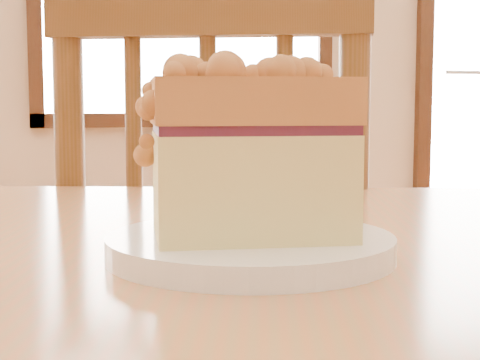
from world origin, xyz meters
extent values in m
cube|color=#3A210F|center=(0.30, 3.97, 0.76)|extent=(1.76, 0.06, 0.08)
cube|color=#AD5D28|center=(0.30, 3.94, 1.39)|extent=(1.56, 0.05, 0.03)
cube|color=#3A210F|center=(1.80, 3.97, 1.10)|extent=(0.09, 0.06, 2.20)
cube|color=#9F713D|center=(-0.12, 0.25, 0.73)|extent=(1.27, 1.02, 0.04)
cube|color=brown|center=(-0.16, 0.87, 0.49)|extent=(0.60, 0.60, 0.04)
cylinder|color=brown|center=(-0.06, 0.61, 0.74)|extent=(0.04, 0.04, 0.50)
cylinder|color=brown|center=(-0.41, 0.74, 0.74)|extent=(0.04, 0.04, 0.50)
cube|color=brown|center=(-0.23, 0.67, 0.97)|extent=(0.40, 0.19, 0.07)
cylinder|color=brown|center=(-0.14, 0.64, 0.73)|extent=(0.02, 0.02, 0.44)
cylinder|color=brown|center=(-0.23, 0.67, 0.73)|extent=(0.02, 0.02, 0.44)
cylinder|color=brown|center=(-0.32, 0.71, 0.73)|extent=(0.02, 0.02, 0.44)
cylinder|color=white|center=(-0.29, 0.23, 0.76)|extent=(0.20, 0.20, 0.02)
cylinder|color=white|center=(-0.29, 0.23, 0.75)|extent=(0.14, 0.14, 0.01)
cube|color=#FFED90|center=(-0.29, 0.23, 0.80)|extent=(0.14, 0.11, 0.07)
cube|color=#481427|center=(-0.29, 0.23, 0.84)|extent=(0.14, 0.11, 0.01)
cube|color=#C67B3E|center=(-0.29, 0.23, 0.86)|extent=(0.14, 0.11, 0.03)
sphere|color=#C67B3E|center=(-0.28, 0.20, 0.88)|extent=(0.01, 0.01, 0.01)
sphere|color=#C67B3E|center=(-0.28, 0.23, 0.88)|extent=(0.02, 0.02, 0.02)
sphere|color=#C67B3E|center=(-0.34, 0.27, 0.88)|extent=(0.02, 0.02, 0.02)
sphere|color=#C67B3E|center=(-0.33, 0.22, 0.88)|extent=(0.02, 0.02, 0.02)
sphere|color=#C67B3E|center=(-0.31, 0.22, 0.88)|extent=(0.02, 0.02, 0.02)
sphere|color=#C67B3E|center=(-0.27, 0.22, 0.88)|extent=(0.02, 0.02, 0.02)
sphere|color=#C67B3E|center=(-0.32, 0.27, 0.88)|extent=(0.03, 0.03, 0.03)
sphere|color=#C67B3E|center=(-0.31, 0.22, 0.88)|extent=(0.02, 0.02, 0.02)
sphere|color=#C67B3E|center=(-0.24, 0.26, 0.88)|extent=(0.01, 0.01, 0.01)
sphere|color=#C67B3E|center=(-0.24, 0.21, 0.88)|extent=(0.02, 0.02, 0.02)
sphere|color=#C67B3E|center=(-0.35, 0.19, 0.88)|extent=(0.02, 0.02, 0.02)
sphere|color=#C67B3E|center=(-0.26, 0.24, 0.88)|extent=(0.01, 0.01, 0.01)
sphere|color=#C67B3E|center=(-0.34, 0.19, 0.88)|extent=(0.02, 0.02, 0.02)
sphere|color=#C67B3E|center=(-0.31, 0.22, 0.88)|extent=(0.01, 0.01, 0.01)
sphere|color=#C67B3E|center=(-0.32, 0.23, 0.88)|extent=(0.02, 0.02, 0.02)
sphere|color=#C67B3E|center=(-0.34, 0.26, 0.88)|extent=(0.01, 0.01, 0.01)
sphere|color=#C67B3E|center=(-0.29, 0.19, 0.88)|extent=(0.02, 0.02, 0.02)
sphere|color=#C67B3E|center=(-0.29, 0.20, 0.88)|extent=(0.01, 0.01, 0.01)
sphere|color=#C67B3E|center=(-0.34, 0.27, 0.88)|extent=(0.02, 0.02, 0.02)
sphere|color=#C67B3E|center=(-0.26, 0.22, 0.88)|extent=(0.02, 0.02, 0.02)
sphere|color=#C67B3E|center=(-0.30, 0.21, 0.88)|extent=(0.02, 0.02, 0.02)
sphere|color=#C67B3E|center=(-0.31, 0.23, 0.88)|extent=(0.02, 0.02, 0.02)
sphere|color=#C67B3E|center=(-0.36, 0.26, 0.82)|extent=(0.01, 0.01, 0.01)
sphere|color=#C67B3E|center=(-0.35, 0.27, 0.86)|extent=(0.01, 0.01, 0.01)
sphere|color=#C67B3E|center=(-0.36, 0.21, 0.86)|extent=(0.02, 0.02, 0.02)
sphere|color=#C67B3E|center=(-0.36, 0.22, 0.86)|extent=(0.01, 0.01, 0.01)
sphere|color=#C67B3E|center=(-0.36, 0.23, 0.82)|extent=(0.01, 0.01, 0.01)
sphere|color=#C67B3E|center=(-0.36, 0.26, 0.86)|extent=(0.01, 0.01, 0.01)
camera|label=1|loc=(-0.42, -0.26, 0.86)|focal=55.00mm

